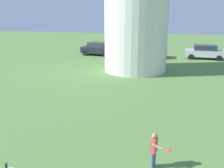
{
  "coord_description": "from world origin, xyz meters",
  "views": [
    {
      "loc": [
        1.49,
        -2.49,
        5.05
      ],
      "look_at": [
        -0.07,
        4.49,
        2.95
      ],
      "focal_mm": 39.05,
      "sensor_mm": 36.0,
      "label": 1
    }
  ],
  "objects_px": {
    "player_far": "(154,148)",
    "parked_car_black": "(98,49)",
    "parked_car_red": "(148,50)",
    "parked_car_silver": "(205,52)"
  },
  "relations": [
    {
      "from": "player_far",
      "to": "parked_car_black",
      "type": "bearing_deg",
      "value": 110.53
    },
    {
      "from": "player_far",
      "to": "parked_car_black",
      "type": "relative_size",
      "value": 0.3
    },
    {
      "from": "parked_car_red",
      "to": "parked_car_silver",
      "type": "height_order",
      "value": "same"
    },
    {
      "from": "player_far",
      "to": "parked_car_red",
      "type": "distance_m",
      "value": 21.54
    },
    {
      "from": "parked_car_black",
      "to": "parked_car_silver",
      "type": "distance_m",
      "value": 12.48
    },
    {
      "from": "player_far",
      "to": "parked_car_silver",
      "type": "xyz_separation_m",
      "value": [
        4.45,
        21.68,
        0.09
      ]
    },
    {
      "from": "player_far",
      "to": "parked_car_red",
      "type": "xyz_separation_m",
      "value": [
        -1.95,
        21.45,
        0.09
      ]
    },
    {
      "from": "player_far",
      "to": "parked_car_black",
      "type": "xyz_separation_m",
      "value": [
        -8.03,
        21.45,
        0.09
      ]
    },
    {
      "from": "player_far",
      "to": "parked_car_red",
      "type": "height_order",
      "value": "parked_car_red"
    },
    {
      "from": "parked_car_silver",
      "to": "parked_car_red",
      "type": "bearing_deg",
      "value": -177.94
    }
  ]
}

